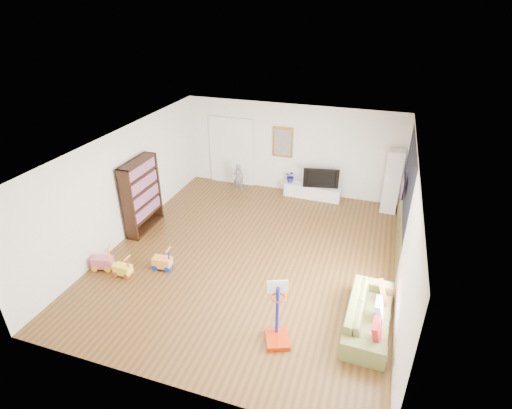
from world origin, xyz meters
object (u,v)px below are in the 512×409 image
(media_console, at_px, (312,191))
(sofa, at_px, (369,315))
(basketball_hoop, at_px, (278,315))
(bookshelf, at_px, (142,196))

(media_console, distance_m, sofa, 5.34)
(basketball_hoop, bearing_deg, sofa, 8.14)
(bookshelf, relative_size, sofa, 0.97)
(basketball_hoop, bearing_deg, bookshelf, 126.33)
(bookshelf, distance_m, sofa, 6.12)
(sofa, distance_m, basketball_hoop, 1.74)
(media_console, relative_size, sofa, 0.86)
(media_console, xyz_separation_m, basketball_hoop, (0.52, -5.81, 0.41))
(bookshelf, relative_size, basketball_hoop, 1.57)
(sofa, bearing_deg, bookshelf, 74.79)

